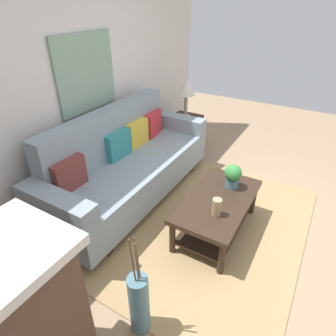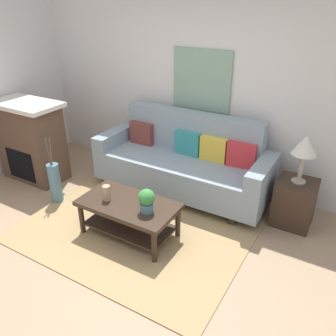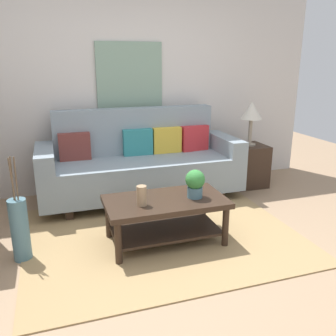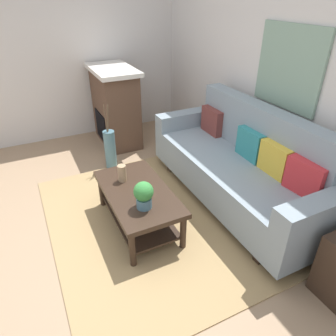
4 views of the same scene
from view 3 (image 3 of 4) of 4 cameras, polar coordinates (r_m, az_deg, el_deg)
The scene contains 18 objects.
ground_plane at distance 3.14m, azimuth 1.88°, elevation -14.63°, with size 9.19×9.19×0.00m, color #9E7F60.
wall_back at distance 4.70m, azimuth -6.92°, elevation 13.14°, with size 5.19×0.10×2.70m, color silver.
area_rug at distance 3.55m, azimuth -0.93°, elevation -10.56°, with size 2.56×2.02×0.01m, color #A38456.
couch at distance 4.35m, azimuth -4.41°, elevation 0.62°, with size 2.38×0.84×1.08m.
throw_pillow_maroon at distance 4.30m, azimuth -14.68°, elevation 3.35°, with size 0.36×0.12×0.32m, color brown.
throw_pillow_teal at distance 4.41m, azimuth -4.87°, elevation 4.16°, with size 0.36×0.12×0.32m, color teal.
throw_pillow_mustard at distance 4.51m, azimuth -0.20°, elevation 4.50°, with size 0.36×0.12×0.32m, color gold.
throw_pillow_crimson at distance 4.63m, azimuth 4.24°, elevation 4.79°, with size 0.36×0.12×0.32m, color red.
coffee_table at distance 3.30m, azimuth -0.40°, elevation -6.83°, with size 1.10×0.60×0.43m.
tabletop_vase at distance 3.10m, azimuth -4.23°, elevation -4.42°, with size 0.09×0.09×0.18m, color tan.
potted_plant_tabletop at distance 3.26m, azimuth 4.34°, elevation -2.35°, with size 0.18×0.18×0.26m.
side_table at distance 4.95m, azimuth 12.63°, elevation 0.42°, with size 0.44×0.44×0.56m, color #332319.
table_lamp at distance 4.80m, azimuth 13.18°, elevation 8.63°, with size 0.28×0.28×0.57m.
floor_vase at distance 3.29m, azimuth -22.54°, elevation -9.13°, with size 0.15×0.15×0.55m, color slate.
floor_vase_branch_a at distance 3.12m, azimuth -23.10°, elevation -1.58°, with size 0.01×0.01×0.36m, color brown.
floor_vase_branch_b at distance 3.14m, azimuth -23.62°, elevation -1.53°, with size 0.01×0.01×0.36m, color brown.
floor_vase_branch_c at distance 3.11m, azimuth -23.66°, elevation -1.72°, with size 0.01×0.01×0.36m, color brown.
framed_painting at distance 4.64m, azimuth -6.14°, elevation 14.45°, with size 0.83×0.03×0.81m, color gray.
Camera 3 is at (-0.93, -2.52, 1.64)m, focal length 38.20 mm.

